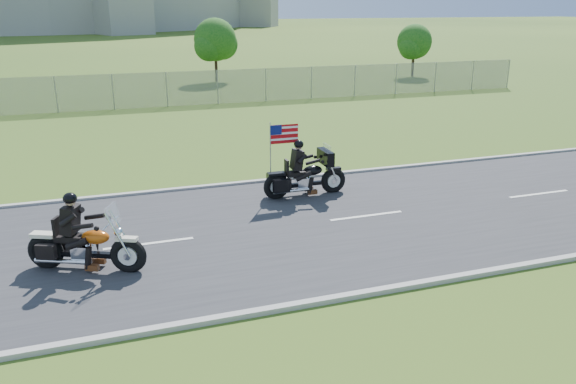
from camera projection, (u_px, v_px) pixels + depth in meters
name	position (u px, v px, depth m)	size (l,w,h in m)	color
ground	(228.00, 235.00, 14.61)	(420.00, 420.00, 0.00)	#2B4515
road	(228.00, 234.00, 14.60)	(120.00, 8.00, 0.04)	#28282B
curb_north	(200.00, 187.00, 18.23)	(120.00, 0.18, 0.12)	#9E9B93
curb_south	(274.00, 309.00, 10.95)	(120.00, 0.18, 0.12)	#9E9B93
fence	(56.00, 94.00, 30.72)	(60.00, 0.03, 2.00)	gray
tree_fence_near	(216.00, 42.00, 42.46)	(3.52, 3.28, 4.75)	#382316
tree_fence_far	(414.00, 44.00, 45.63)	(3.08, 2.87, 4.20)	#382316
motorcycle_lead	(84.00, 247.00, 12.48)	(2.60, 1.43, 1.86)	black
motorcycle_follow	(305.00, 177.00, 17.37)	(2.71, 0.89, 2.26)	black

